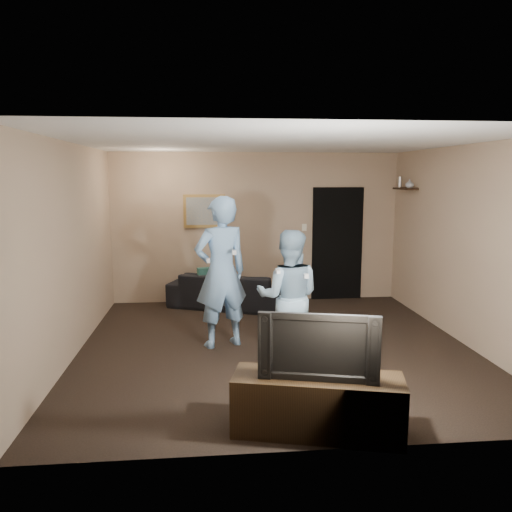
{
  "coord_description": "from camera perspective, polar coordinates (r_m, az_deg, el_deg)",
  "views": [
    {
      "loc": [
        -0.85,
        -6.17,
        2.19
      ],
      "look_at": [
        -0.22,
        0.3,
        1.15
      ],
      "focal_mm": 35.0,
      "sensor_mm": 36.0,
      "label": 1
    }
  ],
  "objects": [
    {
      "name": "wall_front",
      "position": [
        3.87,
        7.32,
        -4.28
      ],
      "size": [
        5.0,
        0.04,
        2.6
      ],
      "primitive_type": "cube",
      "color": "tan",
      "rests_on": "ground"
    },
    {
      "name": "wall_shelf",
      "position": [
        8.61,
        16.7,
        7.38
      ],
      "size": [
        0.2,
        0.6,
        0.03
      ],
      "primitive_type": "cube",
      "color": "black",
      "rests_on": "wall_right"
    },
    {
      "name": "shelf_figurine",
      "position": [
        8.82,
        16.15,
        8.12
      ],
      "size": [
        0.06,
        0.06,
        0.18
      ],
      "primitive_type": "cylinder",
      "color": "silver",
      "rests_on": "wall_shelf"
    },
    {
      "name": "ground",
      "position": [
        6.6,
        2.19,
        -10.29
      ],
      "size": [
        5.0,
        5.0,
        0.0
      ],
      "primitive_type": "plane",
      "color": "black",
      "rests_on": "ground"
    },
    {
      "name": "shelf_vase",
      "position": [
        8.45,
        17.15,
        7.91
      ],
      "size": [
        0.16,
        0.16,
        0.14
      ],
      "primitive_type": "imported",
      "rotation": [
        0.0,
        0.0,
        0.25
      ],
      "color": "#B2B2B8",
      "rests_on": "wall_shelf"
    },
    {
      "name": "wii_player_left",
      "position": [
        6.4,
        -4.02,
        -1.87
      ],
      "size": [
        0.83,
        0.69,
        1.95
      ],
      "color": "#7EACDC",
      "rests_on": "ground"
    },
    {
      "name": "painting_canvas",
      "position": [
        8.64,
        -5.91,
        5.13
      ],
      "size": [
        0.62,
        0.01,
        0.47
      ],
      "primitive_type": "cube",
      "color": "slate",
      "rests_on": "painting_frame"
    },
    {
      "name": "tv_console",
      "position": [
        4.49,
        7.04,
        -16.55
      ],
      "size": [
        1.52,
        0.8,
        0.52
      ],
      "primitive_type": "cube",
      "rotation": [
        0.0,
        0.0,
        -0.25
      ],
      "color": "black",
      "rests_on": "ground"
    },
    {
      "name": "sofa",
      "position": [
        8.45,
        -2.99,
        -3.89
      ],
      "size": [
        2.16,
        1.46,
        0.59
      ],
      "primitive_type": "imported",
      "rotation": [
        0.0,
        0.0,
        2.77
      ],
      "color": "black",
      "rests_on": "ground"
    },
    {
      "name": "wall_left",
      "position": [
        6.45,
        -20.33,
        0.59
      ],
      "size": [
        0.04,
        5.0,
        2.6
      ],
      "primitive_type": "cube",
      "color": "tan",
      "rests_on": "ground"
    },
    {
      "name": "ceiling",
      "position": [
        6.24,
        2.34,
        12.85
      ],
      "size": [
        5.0,
        5.0,
        0.04
      ],
      "primitive_type": "cube",
      "color": "silver",
      "rests_on": "wall_back"
    },
    {
      "name": "throw_pillow",
      "position": [
        8.4,
        -5.3,
        -2.69
      ],
      "size": [
        0.43,
        0.23,
        0.41
      ],
      "primitive_type": "cube",
      "rotation": [
        0.0,
        0.0,
        0.26
      ],
      "color": "#194B45",
      "rests_on": "sofa"
    },
    {
      "name": "wall_right",
      "position": [
        7.08,
        22.75,
        1.16
      ],
      "size": [
        0.04,
        5.0,
        2.6
      ],
      "primitive_type": "cube",
      "color": "tan",
      "rests_on": "ground"
    },
    {
      "name": "wii_player_right",
      "position": [
        5.88,
        3.73,
        -4.67
      ],
      "size": [
        0.87,
        0.74,
        1.58
      ],
      "color": "#86A9C3",
      "rests_on": "ground"
    },
    {
      "name": "doorway",
      "position": [
        9.02,
        9.26,
        1.39
      ],
      "size": [
        0.9,
        0.06,
        2.0
      ],
      "primitive_type": "cube",
      "color": "black",
      "rests_on": "ground"
    },
    {
      "name": "wall_back",
      "position": [
        8.76,
        0.03,
        3.26
      ],
      "size": [
        5.0,
        0.04,
        2.6
      ],
      "primitive_type": "cube",
      "color": "tan",
      "rests_on": "ground"
    },
    {
      "name": "television",
      "position": [
        4.29,
        7.18,
        -9.95
      ],
      "size": [
        1.0,
        0.37,
        0.58
      ],
      "primitive_type": "imported",
      "rotation": [
        0.0,
        0.0,
        -0.25
      ],
      "color": "black",
      "rests_on": "tv_console"
    },
    {
      "name": "light_switch",
      "position": [
        8.86,
        5.54,
        3.28
      ],
      "size": [
        0.08,
        0.02,
        0.12
      ],
      "primitive_type": "cube",
      "color": "silver",
      "rests_on": "wall_back"
    },
    {
      "name": "painting_frame",
      "position": [
        8.66,
        -5.91,
        5.14
      ],
      "size": [
        0.72,
        0.05,
        0.57
      ],
      "primitive_type": "cube",
      "color": "olive",
      "rests_on": "wall_back"
    }
  ]
}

